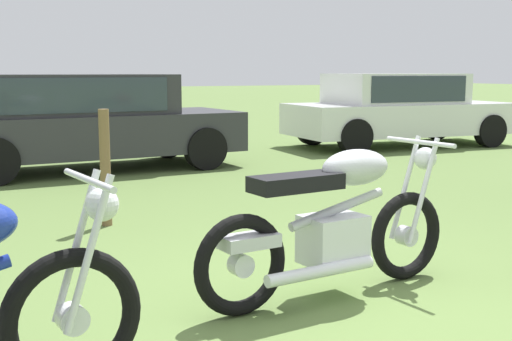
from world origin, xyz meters
The scene contains 5 objects.
ground_plane centered at (0.00, 0.00, 0.00)m, with size 120.00×120.00×0.00m, color #567038.
motorcycle_silver centered at (0.05, 0.39, 0.49)m, with size 2.00×0.65×1.02m.
car_charcoal centered at (-0.23, 6.85, 0.83)m, with size 4.47×1.97×1.43m.
car_white centered at (6.14, 7.37, 0.80)m, with size 4.57×2.21×1.43m.
fence_post_wooden centered at (-0.77, 3.08, 0.56)m, with size 0.10×0.10×1.12m, color brown.
Camera 1 is at (-2.33, -3.21, 1.47)m, focal length 47.01 mm.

